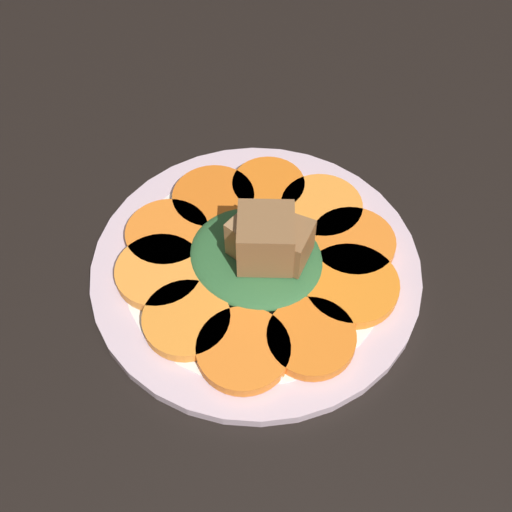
{
  "coord_description": "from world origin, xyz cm",
  "views": [
    {
      "loc": [
        16.59,
        -26.22,
        46.22
      ],
      "look_at": [
        0.0,
        0.0,
        4.1
      ],
      "focal_mm": 45.0,
      "sensor_mm": 36.0,
      "label": 1
    }
  ],
  "objects": [
    {
      "name": "table_slab",
      "position": [
        0.0,
        0.0,
        1.0
      ],
      "size": [
        120.0,
        120.0,
        2.0
      ],
      "primitive_type": "cube",
      "color": "black",
      "rests_on": "ground"
    },
    {
      "name": "plate",
      "position": [
        0.0,
        0.0,
        2.52
      ],
      "size": [
        27.4,
        27.4,
        1.05
      ],
      "color": "silver",
      "rests_on": "table_slab"
    },
    {
      "name": "carrot_slice_0",
      "position": [
        3.66,
        -7.55,
        3.6
      ],
      "size": [
        7.1,
        7.1,
        1.0
      ],
      "primitive_type": "cylinder",
      "color": "orange",
      "rests_on": "plate"
    },
    {
      "name": "carrot_slice_1",
      "position": [
        7.44,
        -3.96,
        3.6
      ],
      "size": [
        6.79,
        6.79,
        1.0
      ],
      "primitive_type": "cylinder",
      "color": "orange",
      "rests_on": "plate"
    },
    {
      "name": "carrot_slice_2",
      "position": [
        7.77,
        1.94,
        3.6
      ],
      "size": [
        7.66,
        7.66,
        1.0
      ],
      "primitive_type": "cylinder",
      "color": "orange",
      "rests_on": "plate"
    },
    {
      "name": "carrot_slice_3",
      "position": [
        5.94,
        5.8,
        3.6
      ],
      "size": [
        7.15,
        7.15,
        1.0
      ],
      "primitive_type": "cylinder",
      "color": "orange",
      "rests_on": "plate"
    },
    {
      "name": "carrot_slice_4",
      "position": [
        1.82,
        7.84,
        3.6
      ],
      "size": [
        7.14,
        7.14,
        1.0
      ],
      "primitive_type": "cylinder",
      "color": "orange",
      "rests_on": "plate"
    },
    {
      "name": "carrot_slice_5",
      "position": [
        -3.43,
        7.49,
        3.6
      ],
      "size": [
        6.51,
        6.51,
        1.0
      ],
      "primitive_type": "cylinder",
      "color": "orange",
      "rests_on": "plate"
    },
    {
      "name": "carrot_slice_6",
      "position": [
        -6.76,
        3.65,
        3.6
      ],
      "size": [
        7.25,
        7.25,
        1.0
      ],
      "primitive_type": "cylinder",
      "color": "orange",
      "rests_on": "plate"
    },
    {
      "name": "carrot_slice_7",
      "position": [
        -7.79,
        -1.75,
        3.6
      ],
      "size": [
        7.05,
        7.05,
        1.0
      ],
      "primitive_type": "cylinder",
      "color": "orange",
      "rests_on": "plate"
    },
    {
      "name": "carrot_slice_8",
      "position": [
        -5.99,
        -5.24,
        3.6
      ],
      "size": [
        7.13,
        7.13,
        1.0
      ],
      "primitive_type": "cylinder",
      "color": "orange",
      "rests_on": "plate"
    },
    {
      "name": "carrot_slice_9",
      "position": [
        -1.46,
        -7.7,
        3.6
      ],
      "size": [
        6.82,
        6.82,
        1.0
      ],
      "primitive_type": "cylinder",
      "color": "orange",
      "rests_on": "plate"
    },
    {
      "name": "center_pile",
      "position": [
        0.46,
        0.11,
        5.27
      ],
      "size": [
        11.25,
        10.12,
        6.1
      ],
      "color": "#2D6033",
      "rests_on": "plate"
    },
    {
      "name": "fork",
      "position": [
        -1.46,
        -5.25,
        3.3
      ],
      "size": [
        16.75,
        7.44,
        0.4
      ],
      "rotation": [
        0.0,
        0.0,
        -0.35
      ],
      "color": "silver",
      "rests_on": "plate"
    }
  ]
}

